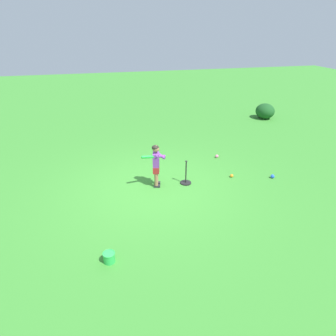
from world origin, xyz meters
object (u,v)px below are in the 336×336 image
Objects in this scene: child_batter at (156,162)px; toy_bucket at (109,257)px; play_ball_near_batter at (232,176)px; batting_tee at (186,180)px; play_ball_far_right at (217,156)px; play_ball_far_left at (273,176)px.

toy_bucket is at bearing -28.67° from child_batter.
batting_tee is at bearing -88.83° from play_ball_near_batter.
play_ball_far_left is (1.61, 0.91, 0.00)m from play_ball_far_right.
child_batter is 5.00× the size of toy_bucket.
child_batter is 2.12m from play_ball_near_batter.
toy_bucket is at bearing -64.42° from play_ball_far_left.
play_ball_far_right is 0.95× the size of play_ball_far_left.
play_ball_far_left is (0.34, 3.05, -0.60)m from child_batter.
batting_tee is at bearing 138.73° from toy_bucket.
play_ball_near_batter is 0.41× the size of toy_bucket.
play_ball_far_left is at bearing 73.57° from play_ball_near_batter.
child_batter reaches higher than play_ball_far_left.
batting_tee reaches higher than toy_bucket.
toy_bucket reaches higher than play_ball_far_right.
batting_tee reaches higher than play_ball_far_right.
batting_tee is (0.06, 0.75, -0.55)m from child_batter.
child_batter is at bearing -91.08° from play_ball_near_batter.
play_ball_near_batter is at bearing -106.43° from play_ball_far_left.
child_batter reaches higher than toy_bucket.
play_ball_far_left is 2.32m from batting_tee.
play_ball_near_batter is 0.86× the size of play_ball_far_left.
batting_tee is 2.87× the size of toy_bucket.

